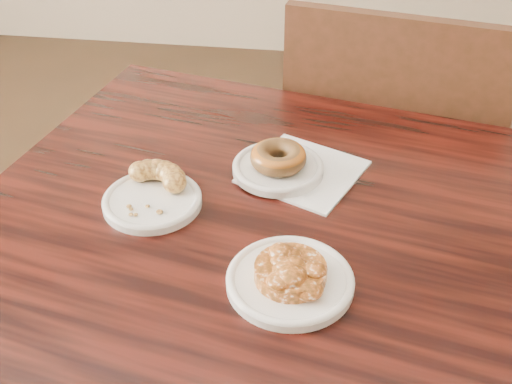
# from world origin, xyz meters

# --- Properties ---
(cafe_table) EXTENTS (1.00, 1.00, 0.75)m
(cafe_table) POSITION_xyz_m (0.03, 0.22, 0.38)
(cafe_table) COLOR black
(cafe_table) RESTS_ON floor
(chair_far) EXTENTS (0.59, 0.59, 0.90)m
(chair_far) POSITION_xyz_m (0.32, 0.89, 0.45)
(chair_far) COLOR black
(chair_far) RESTS_ON floor
(napkin) EXTENTS (0.22, 0.22, 0.00)m
(napkin) POSITION_xyz_m (0.11, 0.35, 0.75)
(napkin) COLOR white
(napkin) RESTS_ON cafe_table
(plate_donut) EXTENTS (0.15, 0.15, 0.01)m
(plate_donut) POSITION_xyz_m (0.07, 0.35, 0.76)
(plate_donut) COLOR silver
(plate_donut) RESTS_ON napkin
(plate_cruller) EXTENTS (0.15, 0.15, 0.01)m
(plate_cruller) POSITION_xyz_m (-0.11, 0.24, 0.76)
(plate_cruller) COLOR white
(plate_cruller) RESTS_ON cafe_table
(plate_fritter) EXTENTS (0.17, 0.17, 0.01)m
(plate_fritter) POSITION_xyz_m (0.12, 0.09, 0.76)
(plate_fritter) COLOR white
(plate_fritter) RESTS_ON cafe_table
(glazed_donut) EXTENTS (0.09, 0.09, 0.03)m
(glazed_donut) POSITION_xyz_m (0.07, 0.35, 0.78)
(glazed_donut) COLOR #925115
(glazed_donut) RESTS_ON plate_donut
(apple_fritter) EXTENTS (0.14, 0.14, 0.03)m
(apple_fritter) POSITION_xyz_m (0.12, 0.09, 0.78)
(apple_fritter) COLOR #472407
(apple_fritter) RESTS_ON plate_fritter
(cruller_fragment) EXTENTS (0.12, 0.12, 0.03)m
(cruller_fragment) POSITION_xyz_m (-0.11, 0.24, 0.78)
(cruller_fragment) COLOR #5C3412
(cruller_fragment) RESTS_ON plate_cruller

